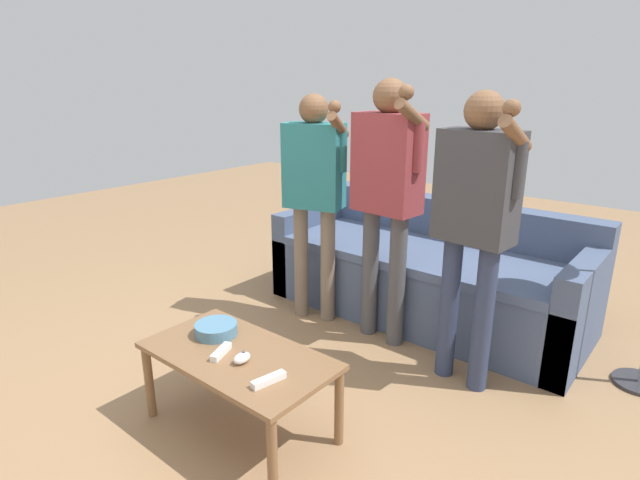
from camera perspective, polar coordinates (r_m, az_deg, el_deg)
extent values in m
plane|color=#93704C|center=(2.83, -5.03, -17.96)|extent=(12.00, 12.00, 0.00)
cube|color=#475675|center=(3.76, 11.62, -4.93)|extent=(2.19, 0.89, 0.45)
cube|color=#4D5D7E|center=(3.61, 11.34, -1.52)|extent=(1.91, 0.77, 0.06)
cube|color=#475675|center=(3.94, 14.41, 2.00)|extent=(2.19, 0.18, 0.34)
cube|color=#475675|center=(4.26, -0.52, -0.41)|extent=(0.14, 0.89, 0.66)
cube|color=#475675|center=(3.42, 27.16, -7.07)|extent=(0.14, 0.89, 0.66)
cube|color=brown|center=(2.47, -9.17, -12.68)|extent=(0.93, 0.50, 0.03)
cylinder|color=brown|center=(2.78, -18.61, -14.79)|extent=(0.04, 0.04, 0.39)
cylinder|color=brown|center=(2.21, -5.36, -23.27)|extent=(0.04, 0.04, 0.39)
cylinder|color=brown|center=(2.99, -11.42, -11.74)|extent=(0.04, 0.04, 0.39)
cylinder|color=brown|center=(2.47, 2.15, -18.22)|extent=(0.04, 0.04, 0.39)
cylinder|color=teal|center=(2.64, -11.56, -9.76)|extent=(0.21, 0.21, 0.06)
ellipsoid|color=white|center=(2.38, -8.74, -12.94)|extent=(0.06, 0.09, 0.05)
cylinder|color=#4C4C51|center=(2.37, -8.55, -12.27)|extent=(0.02, 0.02, 0.01)
cylinder|color=#2D2D33|center=(3.47, 32.17, -13.36)|extent=(0.28, 0.28, 0.02)
cylinder|color=#756656|center=(3.62, -2.12, -2.42)|extent=(0.10, 0.10, 0.81)
cylinder|color=#756656|center=(3.54, 0.88, -2.85)|extent=(0.10, 0.10, 0.81)
cube|color=#28757A|center=(3.40, -0.68, 8.29)|extent=(0.43, 0.31, 0.56)
sphere|color=brown|center=(3.37, -0.70, 14.47)|extent=(0.19, 0.19, 0.19)
cylinder|color=brown|center=(3.49, -3.62, 8.06)|extent=(0.07, 0.07, 0.53)
cylinder|color=#28757A|center=(3.32, 2.43, 9.90)|extent=(0.07, 0.07, 0.26)
cylinder|color=brown|center=(3.24, 2.05, 12.71)|extent=(0.14, 0.27, 0.19)
sphere|color=brown|center=(3.17, 1.64, 14.70)|extent=(0.08, 0.08, 0.08)
cylinder|color=#47474C|center=(3.36, 5.64, -3.62)|extent=(0.11, 0.11, 0.86)
cylinder|color=#47474C|center=(3.24, 8.61, -4.55)|extent=(0.11, 0.11, 0.86)
cube|color=brown|center=(3.11, 7.60, 8.51)|extent=(0.43, 0.25, 0.59)
sphere|color=brown|center=(3.08, 7.89, 15.68)|extent=(0.20, 0.20, 0.20)
cylinder|color=brown|center=(3.24, 4.66, 8.47)|extent=(0.08, 0.08, 0.56)
cylinder|color=brown|center=(2.98, 10.87, 10.16)|extent=(0.08, 0.08, 0.28)
cylinder|color=brown|center=(2.91, 10.31, 13.57)|extent=(0.09, 0.28, 0.19)
sphere|color=brown|center=(2.85, 9.65, 16.02)|extent=(0.08, 0.08, 0.08)
cylinder|color=#2D3856|center=(2.97, 14.23, -7.34)|extent=(0.10, 0.10, 0.83)
cylinder|color=#2D3856|center=(2.88, 17.79, -8.45)|extent=(0.10, 0.10, 0.83)
cube|color=#38383D|center=(2.71, 17.21, 5.70)|extent=(0.41, 0.25, 0.57)
sphere|color=brown|center=(2.66, 17.94, 13.62)|extent=(0.20, 0.20, 0.20)
cylinder|color=brown|center=(2.81, 13.62, 5.85)|extent=(0.07, 0.07, 0.54)
cylinder|color=#38383D|center=(2.60, 21.26, 7.31)|extent=(0.07, 0.07, 0.27)
cylinder|color=brown|center=(2.52, 21.05, 11.00)|extent=(0.09, 0.27, 0.19)
sphere|color=brown|center=(2.46, 20.68, 13.67)|extent=(0.08, 0.08, 0.08)
cube|color=white|center=(2.46, -11.03, -12.21)|extent=(0.09, 0.15, 0.03)
cylinder|color=silver|center=(2.47, -10.76, -11.59)|extent=(0.01, 0.01, 0.00)
cube|color=silver|center=(2.42, -11.56, -12.34)|extent=(0.02, 0.02, 0.00)
cube|color=white|center=(2.23, -5.77, -15.32)|extent=(0.07, 0.16, 0.03)
cylinder|color=silver|center=(2.24, -5.15, -14.72)|extent=(0.01, 0.01, 0.00)
cube|color=silver|center=(2.20, -6.86, -15.34)|extent=(0.02, 0.02, 0.00)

